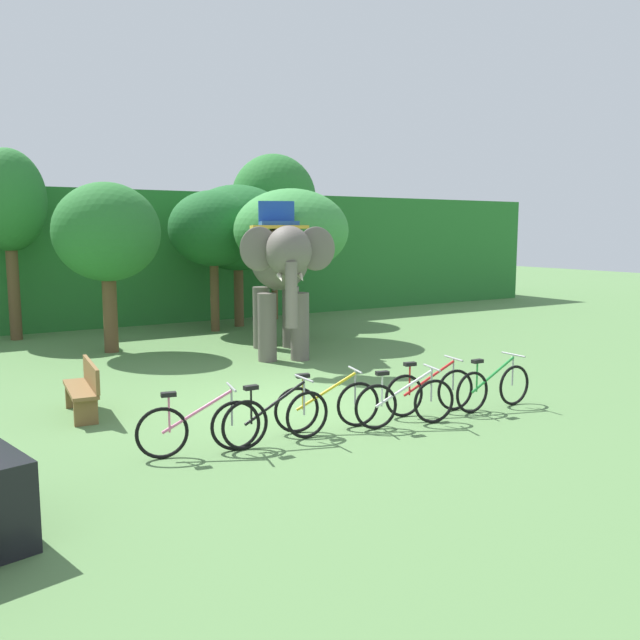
{
  "coord_description": "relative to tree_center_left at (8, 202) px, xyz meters",
  "views": [
    {
      "loc": [
        -5.58,
        -9.98,
        3.02
      ],
      "look_at": [
        1.19,
        1.0,
        1.3
      ],
      "focal_mm": 37.3,
      "sensor_mm": 36.0,
      "label": 1
    }
  ],
  "objects": [
    {
      "name": "bike_pink",
      "position": [
        0.78,
        -11.89,
        -3.44
      ],
      "size": [
        1.69,
        0.54,
        0.92
      ],
      "color": "black",
      "rests_on": "ground"
    },
    {
      "name": "ground_plane",
      "position": [
        3.17,
        -10.22,
        -3.82
      ],
      "size": [
        80.0,
        80.0,
        0.0
      ],
      "primitive_type": "plane",
      "color": "#567F47"
    },
    {
      "name": "bike_red",
      "position": [
        4.82,
        -11.97,
        -3.44
      ],
      "size": [
        1.7,
        0.52,
        0.92
      ],
      "color": "black",
      "rests_on": "ground"
    },
    {
      "name": "tree_right",
      "position": [
        6.47,
        -0.85,
        -0.7
      ],
      "size": [
        3.47,
        3.47,
        4.48
      ],
      "color": "brown",
      "rests_on": "ground"
    },
    {
      "name": "tree_center_left",
      "position": [
        0.0,
        0.0,
        0.0
      ],
      "size": [
        2.0,
        2.0,
        5.28
      ],
      "color": "brown",
      "rests_on": "ground"
    },
    {
      "name": "bike_black",
      "position": [
        1.89,
        -12.04,
        -3.44
      ],
      "size": [
        1.71,
        0.52,
        0.92
      ],
      "color": "black",
      "rests_on": "ground"
    },
    {
      "name": "elephant",
      "position": [
        5.17,
        -6.1,
        -1.62
      ],
      "size": [
        2.89,
        4.19,
        3.78
      ],
      "color": "#665E56",
      "rests_on": "ground"
    },
    {
      "name": "tree_far_right",
      "position": [
        8.27,
        0.11,
        0.3
      ],
      "size": [
        2.86,
        2.86,
        5.62
      ],
      "color": "brown",
      "rests_on": "ground"
    },
    {
      "name": "tree_far_left",
      "position": [
        5.4,
        -1.42,
        -0.72
      ],
      "size": [
        2.68,
        2.68,
        4.25
      ],
      "color": "brown",
      "rests_on": "ground"
    },
    {
      "name": "foliage_hedge",
      "position": [
        3.17,
        3.93,
        -1.65
      ],
      "size": [
        36.0,
        6.0,
        4.34
      ],
      "primitive_type": "cube",
      "color": "#28702D",
      "rests_on": "ground"
    },
    {
      "name": "tree_center_right",
      "position": [
        1.78,
        -3.37,
        -0.84
      ],
      "size": [
        2.61,
        2.61,
        4.23
      ],
      "color": "brown",
      "rests_on": "ground"
    },
    {
      "name": "bike_yellow",
      "position": [
        2.88,
        -11.84,
        -3.44
      ],
      "size": [
        1.68,
        0.56,
        0.92
      ],
      "color": "black",
      "rests_on": "ground"
    },
    {
      "name": "wooden_bench",
      "position": [
        -0.11,
        -9.06,
        -3.34
      ],
      "size": [
        0.54,
        1.53,
        0.89
      ],
      "color": "brown",
      "rests_on": "ground"
    },
    {
      "name": "bike_green",
      "position": [
        5.93,
        -12.32,
        -3.44
      ],
      "size": [
        1.71,
        0.52,
        0.92
      ],
      "color": "black",
      "rests_on": "ground"
    },
    {
      "name": "bike_white",
      "position": [
        4.01,
        -12.32,
        -3.44
      ],
      "size": [
        1.68,
        0.56,
        0.92
      ],
      "color": "black",
      "rests_on": "ground"
    },
    {
      "name": "tree_left",
      "position": [
        6.65,
        -3.99,
        -0.79
      ],
      "size": [
        3.19,
        3.19,
        4.2
      ],
      "color": "brown",
      "rests_on": "ground"
    }
  ]
}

